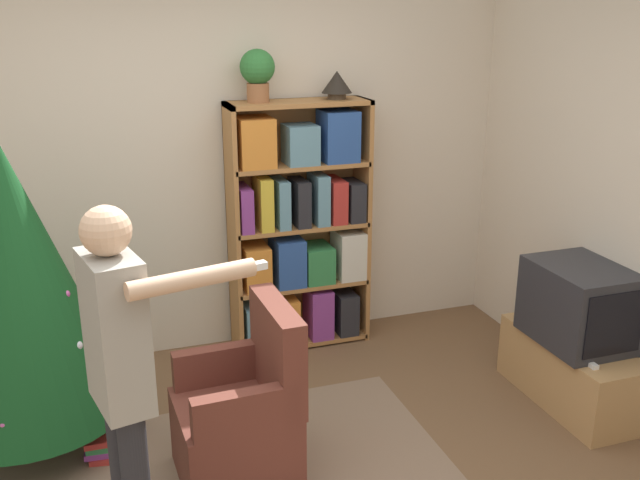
{
  "coord_description": "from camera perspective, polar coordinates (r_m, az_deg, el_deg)",
  "views": [
    {
      "loc": [
        -0.73,
        -2.69,
        2.28
      ],
      "look_at": [
        0.48,
        0.86,
        1.05
      ],
      "focal_mm": 40.0,
      "sensor_mm": 36.0,
      "label": 1
    }
  ],
  "objects": [
    {
      "name": "table_lamp",
      "position": [
        4.73,
        1.36,
        12.43
      ],
      "size": [
        0.2,
        0.2,
        0.18
      ],
      "color": "#473828",
      "rests_on": "bookshelf"
    },
    {
      "name": "television",
      "position": [
        4.41,
        20.03,
        -4.85
      ],
      "size": [
        0.46,
        0.59,
        0.47
      ],
      "color": "#28282D",
      "rests_on": "tv_stand"
    },
    {
      "name": "christmas_tree",
      "position": [
        3.94,
        -23.32,
        -2.9
      ],
      "size": [
        1.06,
        1.06,
        1.78
      ],
      "color": "#4C3323",
      "rests_on": "ground_plane"
    },
    {
      "name": "bookshelf",
      "position": [
        4.84,
        -1.59,
        0.86
      ],
      "size": [
        0.94,
        0.3,
        1.7
      ],
      "color": "#A8703D",
      "rests_on": "ground_plane"
    },
    {
      "name": "potted_plant",
      "position": [
        4.57,
        -5.03,
        13.28
      ],
      "size": [
        0.22,
        0.22,
        0.33
      ],
      "color": "#935B38",
      "rests_on": "bookshelf"
    },
    {
      "name": "tv_stand",
      "position": [
        4.59,
        19.42,
        -9.85
      ],
      "size": [
        0.4,
        0.93,
        0.4
      ],
      "color": "tan",
      "rests_on": "ground_plane"
    },
    {
      "name": "wall_back",
      "position": [
        4.8,
        -9.83,
        6.14
      ],
      "size": [
        8.0,
        0.1,
        2.6
      ],
      "color": "beige",
      "rests_on": "ground_plane"
    },
    {
      "name": "book_pile_near_tree",
      "position": [
        4.08,
        -16.81,
        -15.53
      ],
      "size": [
        0.23,
        0.18,
        0.13
      ],
      "color": "#B22D28",
      "rests_on": "ground_plane"
    },
    {
      "name": "game_remote",
      "position": [
        4.24,
        20.74,
        -9.19
      ],
      "size": [
        0.04,
        0.12,
        0.02
      ],
      "color": "white",
      "rests_on": "tv_stand"
    },
    {
      "name": "standing_person",
      "position": [
        2.87,
        -15.56,
        -10.05
      ],
      "size": [
        0.69,
        0.46,
        1.61
      ],
      "rotation": [
        0.0,
        0.0,
        -1.36
      ],
      "color": "#232328",
      "rests_on": "ground_plane"
    },
    {
      "name": "armchair",
      "position": [
        3.68,
        -6.19,
        -14.11
      ],
      "size": [
        0.59,
        0.58,
        0.92
      ],
      "rotation": [
        0.0,
        0.0,
        -1.54
      ],
      "color": "brown",
      "rests_on": "ground_plane"
    }
  ]
}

